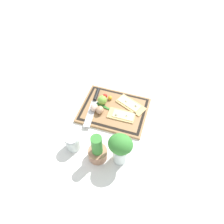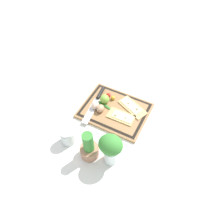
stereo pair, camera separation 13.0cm
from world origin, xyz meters
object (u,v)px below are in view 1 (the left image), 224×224
at_px(cherry_tomato_red, 105,96).
at_px(herb_glass, 120,148).
at_px(knife, 95,100).
at_px(pizza_slice_near, 131,105).
at_px(cherry_tomato_yellow, 110,98).
at_px(egg_brown, 100,110).
at_px(egg_pink, 94,107).
at_px(pizza_slice_far, 122,115).
at_px(sauce_jar, 73,143).
at_px(lime, 102,100).
at_px(herb_pot, 97,151).

bearing_deg(cherry_tomato_red, herb_glass, 119.28).
bearing_deg(knife, herb_glass, 128.90).
xyz_separation_m(pizza_slice_near, cherry_tomato_yellow, (0.14, -0.01, 0.01)).
relative_size(egg_brown, egg_pink, 1.00).
bearing_deg(egg_pink, pizza_slice_far, -177.71).
relative_size(knife, sauce_jar, 3.08).
relative_size(pizza_slice_far, lime, 2.81).
bearing_deg(egg_brown, lime, -82.27).
distance_m(pizza_slice_far, herb_pot, 0.29).
height_order(pizza_slice_far, egg_brown, egg_brown).
xyz_separation_m(egg_pink, sauce_jar, (0.02, 0.26, -0.00)).
relative_size(egg_brown, lime, 0.93).
bearing_deg(herb_glass, sauce_jar, 1.29).
bearing_deg(knife, sauce_jar, 89.73).
bearing_deg(cherry_tomato_yellow, egg_pink, 59.24).
relative_size(egg_pink, herb_pot, 0.29).
height_order(pizza_slice_far, lime, lime).
relative_size(pizza_slice_near, egg_brown, 3.76).
bearing_deg(egg_brown, pizza_slice_near, -145.59).
bearing_deg(lime, knife, -0.24).
bearing_deg(cherry_tomato_yellow, pizza_slice_far, 136.33).
relative_size(egg_brown, sauce_jar, 0.55).
xyz_separation_m(pizza_slice_near, herb_glass, (-0.04, 0.36, 0.10)).
distance_m(pizza_slice_far, herb_glass, 0.29).
bearing_deg(herb_pot, knife, -67.03).
distance_m(egg_brown, sauce_jar, 0.26).
distance_m(egg_pink, herb_pot, 0.31).
height_order(pizza_slice_near, pizza_slice_far, same).
bearing_deg(egg_pink, pizza_slice_near, -152.84).
bearing_deg(knife, cherry_tomato_yellow, -152.65).
relative_size(egg_pink, cherry_tomato_yellow, 2.06).
distance_m(knife, herb_glass, 0.42).
bearing_deg(cherry_tomato_yellow, cherry_tomato_red, -8.49).
xyz_separation_m(pizza_slice_near, egg_pink, (0.20, 0.10, 0.02)).
relative_size(egg_pink, cherry_tomato_red, 1.85).
height_order(pizza_slice_near, cherry_tomato_red, cherry_tomato_red).
bearing_deg(cherry_tomato_red, herb_pot, 103.55).
bearing_deg(knife, pizza_slice_far, 163.36).
distance_m(sauce_jar, herb_glass, 0.27).
xyz_separation_m(pizza_slice_far, herb_pot, (0.05, 0.29, 0.04)).
bearing_deg(herb_glass, knife, -51.10).
relative_size(herb_pot, herb_glass, 0.92).
xyz_separation_m(knife, cherry_tomato_yellow, (-0.09, -0.04, 0.01)).
bearing_deg(pizza_slice_far, pizza_slice_near, -106.60).
bearing_deg(knife, cherry_tomato_red, -135.53).
distance_m(knife, egg_brown, 0.10).
bearing_deg(pizza_slice_far, herb_glass, 103.85).
height_order(knife, cherry_tomato_red, cherry_tomato_red).
bearing_deg(pizza_slice_far, cherry_tomato_red, -37.05).
bearing_deg(pizza_slice_far, sauce_jar, 53.94).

